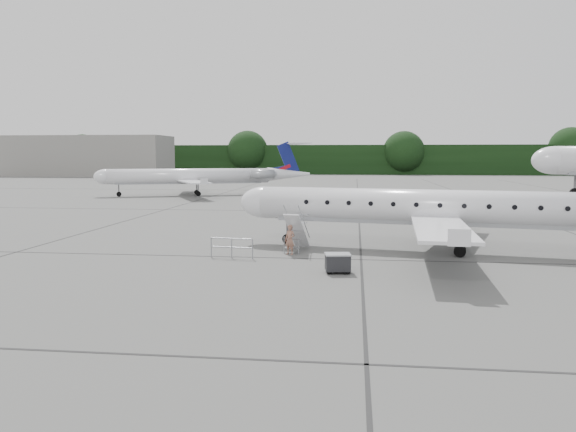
# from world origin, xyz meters

# --- Properties ---
(ground) EXTENTS (320.00, 320.00, 0.00)m
(ground) POSITION_xyz_m (0.00, 0.00, 0.00)
(ground) COLOR #5D5D5B
(ground) RESTS_ON ground
(treeline) EXTENTS (260.00, 4.00, 8.00)m
(treeline) POSITION_xyz_m (0.00, 130.00, 4.00)
(treeline) COLOR black
(treeline) RESTS_ON ground
(terminal_building) EXTENTS (40.00, 14.00, 10.00)m
(terminal_building) POSITION_xyz_m (-70.00, 110.00, 5.00)
(terminal_building) COLOR slate
(terminal_building) RESTS_ON ground
(main_regional_jet) EXTENTS (29.09, 23.31, 6.67)m
(main_regional_jet) POSITION_xyz_m (1.28, 6.07, 3.34)
(main_regional_jet) COLOR silver
(main_regional_jet) RESTS_ON ground
(airstair) EXTENTS (1.25, 2.33, 2.09)m
(airstair) POSITION_xyz_m (-6.53, 5.44, 1.05)
(airstair) COLOR silver
(airstair) RESTS_ON ground
(passenger) EXTENTS (0.69, 0.60, 1.58)m
(passenger) POSITION_xyz_m (-6.77, 4.21, 0.79)
(passenger) COLOR #8C5E4C
(passenger) RESTS_ON ground
(safety_railing) EXTENTS (2.19, 0.36, 1.00)m
(safety_railing) POSITION_xyz_m (-9.57, 2.86, 0.50)
(safety_railing) COLOR gray
(safety_railing) RESTS_ON ground
(baggage_cart) EXTENTS (1.18, 1.01, 0.93)m
(baggage_cart) POSITION_xyz_m (-4.14, -0.11, 0.46)
(baggage_cart) COLOR black
(baggage_cart) RESTS_ON ground
(bg_regional_left) EXTENTS (31.41, 27.08, 6.93)m
(bg_regional_left) POSITION_xyz_m (-24.72, 46.06, 3.46)
(bg_regional_left) COLOR silver
(bg_regional_left) RESTS_ON ground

